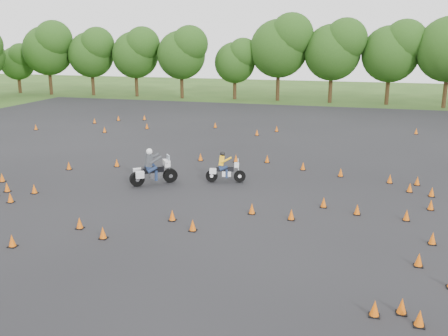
% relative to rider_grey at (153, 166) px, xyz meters
% --- Properties ---
extents(ground, '(140.00, 140.00, 0.00)m').
position_rel_rider_grey_xyz_m(ground, '(3.85, -4.21, -0.98)').
color(ground, '#2D5119').
rests_on(ground, ground).
extents(asphalt_pad, '(62.00, 62.00, 0.00)m').
position_rel_rider_grey_xyz_m(asphalt_pad, '(3.85, 1.79, -0.97)').
color(asphalt_pad, black).
rests_on(asphalt_pad, ground).
extents(treeline, '(87.06, 32.33, 10.73)m').
position_rel_rider_grey_xyz_m(treeline, '(5.54, 31.33, 3.75)').
color(treeline, '#224513').
rests_on(treeline, ground).
extents(traffic_cones, '(36.30, 33.34, 0.45)m').
position_rel_rider_grey_xyz_m(traffic_cones, '(4.03, 1.24, -0.75)').
color(traffic_cones, '#E25C09').
rests_on(traffic_cones, asphalt_pad).
extents(rider_grey, '(2.45, 2.19, 1.95)m').
position_rel_rider_grey_xyz_m(rider_grey, '(0.00, 0.00, 0.00)').
color(rider_grey, '#3B3E43').
rests_on(rider_grey, ground).
extents(rider_yellow, '(2.20, 1.10, 1.63)m').
position_rel_rider_grey_xyz_m(rider_yellow, '(3.52, 1.31, -0.16)').
color(rider_yellow, yellow).
rests_on(rider_yellow, ground).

